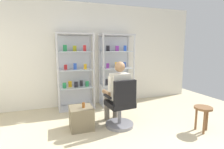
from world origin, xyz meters
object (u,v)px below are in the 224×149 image
seated_shopkeeper (117,90)px  wooden_stool (203,112)px  office_chair (121,108)px  tea_glass (83,105)px  storage_crate (81,118)px  display_cabinet_left (75,71)px  display_cabinet_right (116,69)px

seated_shopkeeper → wooden_stool: 1.64m
wooden_stool → seated_shopkeeper: bearing=149.4°
office_chair → wooden_stool: size_ratio=2.04×
office_chair → seated_shopkeeper: 0.36m
wooden_stool → office_chair: bearing=154.4°
office_chair → tea_glass: 0.72m
tea_glass → office_chair: bearing=-13.0°
storage_crate → tea_glass: tea_glass is taller
display_cabinet_left → tea_glass: display_cabinet_left is taller
display_cabinet_right → office_chair: bearing=-106.6°
tea_glass → display_cabinet_left: bearing=88.5°
display_cabinet_left → display_cabinet_right: 1.10m
seated_shopkeeper → tea_glass: seated_shopkeeper is taller
display_cabinet_left → tea_glass: size_ratio=19.58×
display_cabinet_left → seated_shopkeeper: size_ratio=1.47×
display_cabinet_right → tea_glass: (-1.13, -1.31, -0.49)m
display_cabinet_left → display_cabinet_right: size_ratio=1.00×
tea_glass → wooden_stool: size_ratio=0.21×
display_cabinet_right → wooden_stool: bearing=-66.3°
seated_shopkeeper → wooden_stool: seated_shopkeeper is taller
tea_glass → wooden_stool: (2.07, -0.82, -0.10)m
display_cabinet_left → wooden_stool: 3.00m
office_chair → wooden_stool: bearing=-25.6°
display_cabinet_left → storage_crate: size_ratio=4.30×
display_cabinet_right → storage_crate: bearing=-133.0°
seated_shopkeeper → wooden_stool: bearing=-30.6°
display_cabinet_right → storage_crate: display_cabinet_right is taller
storage_crate → tea_glass: size_ratio=4.55×
seated_shopkeeper → wooden_stool: size_ratio=2.74×
office_chair → tea_glass: office_chair is taller
storage_crate → wooden_stool: wooden_stool is taller
display_cabinet_right → storage_crate: size_ratio=4.30×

